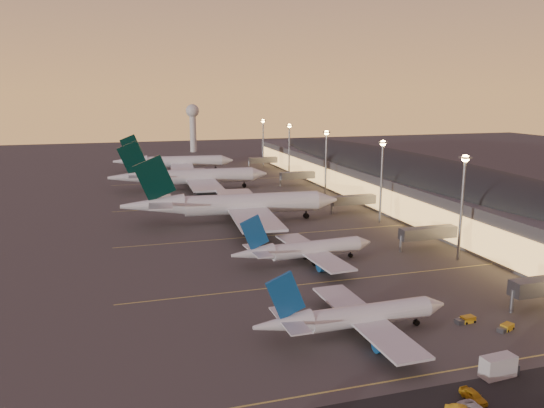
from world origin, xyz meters
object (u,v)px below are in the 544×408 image
(airliner_wide_far, at_px, (175,162))
(airliner_narrow_north, at_px, (304,250))
(radar_tower, at_px, (193,120))
(airliner_wide_mid, at_px, (191,177))
(catering_truck_a, at_px, (500,367))
(airliner_narrow_south, at_px, (354,317))
(baggage_tug_b, at_px, (506,328))
(baggage_tug_a, at_px, (466,320))
(airliner_wide_near, at_px, (234,205))
(service_van_d, at_px, (473,396))

(airliner_wide_far, bearing_deg, airliner_narrow_north, -79.77)
(airliner_narrow_north, relative_size, radar_tower, 1.12)
(airliner_narrow_north, relative_size, airliner_wide_far, 0.59)
(airliner_wide_mid, bearing_deg, catering_truck_a, -80.81)
(airliner_narrow_south, height_order, baggage_tug_b, airliner_narrow_south)
(airliner_wide_far, bearing_deg, catering_truck_a, -78.52)
(airliner_narrow_north, relative_size, catering_truck_a, 6.30)
(radar_tower, distance_m, baggage_tug_a, 292.16)
(baggage_tug_b, bearing_deg, airliner_wide_mid, 80.89)
(airliner_narrow_north, bearing_deg, baggage_tug_a, -72.43)
(airliner_wide_far, xyz_separation_m, baggage_tug_a, (28.33, -201.21, -4.54))
(airliner_narrow_north, bearing_deg, radar_tower, 83.22)
(airliner_narrow_north, distance_m, airliner_wide_far, 161.87)
(airliner_narrow_south, height_order, baggage_tug_a, airliner_narrow_south)
(airliner_wide_near, distance_m, airliner_wide_far, 116.34)
(airliner_narrow_south, relative_size, baggage_tug_b, 9.36)
(airliner_wide_far, bearing_deg, baggage_tug_a, -76.12)
(airliner_wide_mid, relative_size, radar_tower, 2.04)
(service_van_d, bearing_deg, airliner_narrow_south, 101.93)
(radar_tower, height_order, service_van_d, radar_tower)
(radar_tower, relative_size, service_van_d, 7.74)
(baggage_tug_a, bearing_deg, airliner_wide_near, 100.88)
(airliner_wide_near, xyz_separation_m, service_van_d, (8.67, -106.16, -4.94))
(airliner_wide_mid, xyz_separation_m, baggage_tug_a, (27.95, -145.96, -4.96))
(airliner_narrow_north, bearing_deg, service_van_d, -92.88)
(baggage_tug_b, distance_m, service_van_d, 25.24)
(airliner_wide_near, relative_size, catering_truck_a, 11.90)
(airliner_narrow_south, height_order, radar_tower, radar_tower)
(airliner_wide_mid, bearing_deg, baggage_tug_a, -77.33)
(airliner_narrow_south, xyz_separation_m, baggage_tug_a, (21.26, -1.26, -2.75))
(radar_tower, relative_size, catering_truck_a, 5.64)
(airliner_wide_near, relative_size, airliner_wide_mid, 1.03)
(baggage_tug_a, bearing_deg, airliner_narrow_south, 172.25)
(airliner_narrow_south, xyz_separation_m, catering_truck_a, (14.38, -18.23, -1.78))
(airliner_wide_far, xyz_separation_m, radar_tower, (23.20, 90.12, 16.83))
(baggage_tug_b, bearing_deg, airliner_wide_near, 85.89)
(catering_truck_a, height_order, service_van_d, catering_truck_a)
(airliner_narrow_north, xyz_separation_m, service_van_d, (1.52, -61.00, -2.64))
(catering_truck_a, bearing_deg, airliner_wide_near, 95.11)
(airliner_narrow_north, distance_m, airliner_wide_near, 45.78)
(airliner_narrow_north, bearing_deg, catering_truck_a, -85.19)
(airliner_wide_mid, bearing_deg, radar_tower, 82.90)
(service_van_d, bearing_deg, baggage_tug_a, 50.75)
(baggage_tug_b, height_order, catering_truck_a, catering_truck_a)
(airliner_wide_near, height_order, radar_tower, radar_tower)
(airliner_narrow_south, distance_m, baggage_tug_a, 21.47)
(airliner_wide_near, xyz_separation_m, catering_truck_a, (16.25, -101.94, -4.17))
(airliner_narrow_north, relative_size, airliner_wide_mid, 0.55)
(airliner_wide_mid, relative_size, service_van_d, 15.79)
(airliner_narrow_north, xyz_separation_m, airliner_wide_far, (-12.34, 161.39, 1.69))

